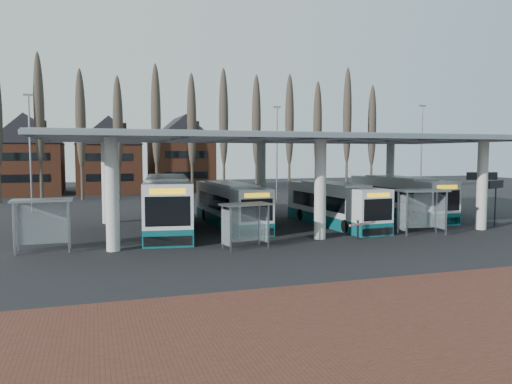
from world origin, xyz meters
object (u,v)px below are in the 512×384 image
object	(u,v)px
shelter_0	(43,213)
shelter_2	(421,202)
bus_3	(398,197)
shelter_1	(244,216)
bus_1	(230,205)
bus_0	(167,205)
bus_2	(333,205)

from	to	relation	value
shelter_0	shelter_2	distance (m)	22.38
shelter_0	shelter_2	size ratio (longest dim) A/B	0.91
bus_3	shelter_0	world-z (taller)	bus_3
shelter_0	shelter_1	xyz separation A→B (m)	(10.31, -2.39, -0.23)
shelter_0	shelter_1	bearing A→B (deg)	-12.79
shelter_1	bus_3	bearing A→B (deg)	20.17
shelter_0	shelter_2	bearing A→B (deg)	-3.31
bus_3	shelter_2	xyz separation A→B (m)	(-4.02, -8.39, 0.55)
bus_1	shelter_1	distance (m)	8.65
bus_0	bus_1	xyz separation A→B (m)	(4.57, 0.70, -0.27)
shelter_0	bus_3	bearing A→B (deg)	15.14
bus_0	shelter_0	xyz separation A→B (m)	(-7.24, -5.42, 0.31)
shelter_0	shelter_2	world-z (taller)	shelter_2
bus_2	bus_0	bearing A→B (deg)	170.75
bus_3	shelter_2	distance (m)	9.32
bus_1	shelter_2	bearing A→B (deg)	-37.53
bus_0	shelter_1	size ratio (longest dim) A/B	4.70
bus_2	shelter_1	bearing A→B (deg)	-145.85
bus_1	bus_2	distance (m)	7.43
shelter_0	shelter_1	distance (m)	10.59
bus_0	shelter_2	xyz separation A→B (m)	(15.09, -6.82, 0.37)
bus_0	bus_2	distance (m)	11.78
bus_2	bus_3	world-z (taller)	bus_3
bus_3	shelter_1	bearing A→B (deg)	-149.43
bus_2	shelter_2	size ratio (longest dim) A/B	3.36
shelter_2	bus_3	bearing A→B (deg)	73.03
bus_1	shelter_2	size ratio (longest dim) A/B	3.38
bus_1	shelter_0	distance (m)	13.32
bus_1	shelter_0	xyz separation A→B (m)	(-11.81, -6.12, 0.58)
bus_3	shelter_0	size ratio (longest dim) A/B	3.90
shelter_2	bus_0	bearing A→B (deg)	164.33
bus_0	shelter_0	bearing A→B (deg)	-135.51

